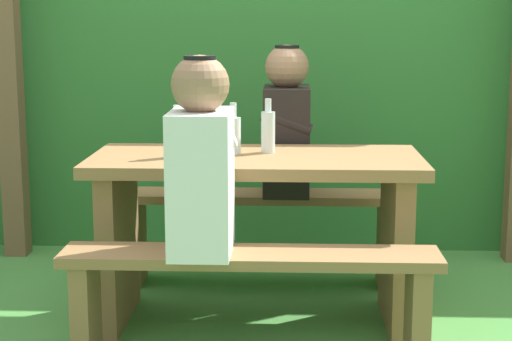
{
  "coord_description": "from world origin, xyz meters",
  "views": [
    {
      "loc": [
        0.14,
        -3.47,
        1.32
      ],
      "look_at": [
        0.0,
        0.0,
        0.67
      ],
      "focal_mm": 58.48,
      "sensor_mm": 36.0,
      "label": 1
    }
  ],
  "objects_px": {
    "person_white_shirt": "(201,163)",
    "bottle_left": "(177,135)",
    "bench_far": "(260,219)",
    "cell_phone": "(189,160)",
    "picnic_table": "(256,210)",
    "bench_near": "(250,287)",
    "person_black_coat": "(287,126)",
    "bottle_right": "(268,131)",
    "drinking_glass": "(227,140)",
    "bottle_center": "(233,134)"
  },
  "relations": [
    {
      "from": "bench_near",
      "to": "bottle_right",
      "type": "bearing_deg",
      "value": 85.37
    },
    {
      "from": "bench_near",
      "to": "person_white_shirt",
      "type": "xyz_separation_m",
      "value": [
        -0.18,
        0.0,
        0.47
      ]
    },
    {
      "from": "picnic_table",
      "to": "cell_phone",
      "type": "distance_m",
      "value": 0.39
    },
    {
      "from": "bench_far",
      "to": "person_white_shirt",
      "type": "height_order",
      "value": "person_white_shirt"
    },
    {
      "from": "bench_far",
      "to": "person_black_coat",
      "type": "height_order",
      "value": "person_black_coat"
    },
    {
      "from": "bottle_center",
      "to": "bottle_left",
      "type": "bearing_deg",
      "value": -156.59
    },
    {
      "from": "bench_far",
      "to": "cell_phone",
      "type": "distance_m",
      "value": 0.83
    },
    {
      "from": "drinking_glass",
      "to": "bottle_left",
      "type": "height_order",
      "value": "bottle_left"
    },
    {
      "from": "drinking_glass",
      "to": "bottle_left",
      "type": "bearing_deg",
      "value": -137.86
    },
    {
      "from": "picnic_table",
      "to": "bench_near",
      "type": "xyz_separation_m",
      "value": [
        0.0,
        -0.52,
        -0.17
      ]
    },
    {
      "from": "bench_near",
      "to": "bottle_center",
      "type": "xyz_separation_m",
      "value": [
        -0.1,
        0.56,
        0.49
      ]
    },
    {
      "from": "bench_near",
      "to": "bottle_left",
      "type": "relative_size",
      "value": 6.38
    },
    {
      "from": "person_white_shirt",
      "to": "bottle_left",
      "type": "distance_m",
      "value": 0.49
    },
    {
      "from": "drinking_glass",
      "to": "picnic_table",
      "type": "bearing_deg",
      "value": -42.92
    },
    {
      "from": "bottle_left",
      "to": "cell_phone",
      "type": "bearing_deg",
      "value": -57.61
    },
    {
      "from": "bottle_left",
      "to": "person_white_shirt",
      "type": "bearing_deg",
      "value": -71.98
    },
    {
      "from": "bottle_right",
      "to": "person_white_shirt",
      "type": "bearing_deg",
      "value": -110.72
    },
    {
      "from": "picnic_table",
      "to": "bottle_right",
      "type": "distance_m",
      "value": 0.35
    },
    {
      "from": "bench_far",
      "to": "bottle_left",
      "type": "height_order",
      "value": "bottle_left"
    },
    {
      "from": "bottle_center",
      "to": "drinking_glass",
      "type": "bearing_deg",
      "value": 111.8
    },
    {
      "from": "cell_phone",
      "to": "drinking_glass",
      "type": "bearing_deg",
      "value": 52.71
    },
    {
      "from": "bench_near",
      "to": "bottle_center",
      "type": "bearing_deg",
      "value": 99.96
    },
    {
      "from": "bench_far",
      "to": "cell_phone",
      "type": "xyz_separation_m",
      "value": [
        -0.27,
        -0.67,
        0.41
      ]
    },
    {
      "from": "bottle_center",
      "to": "bottle_right",
      "type": "bearing_deg",
      "value": 14.54
    },
    {
      "from": "picnic_table",
      "to": "person_white_shirt",
      "type": "distance_m",
      "value": 0.62
    },
    {
      "from": "person_black_coat",
      "to": "cell_phone",
      "type": "distance_m",
      "value": 0.78
    },
    {
      "from": "bench_far",
      "to": "picnic_table",
      "type": "bearing_deg",
      "value": -90.0
    },
    {
      "from": "person_white_shirt",
      "to": "drinking_glass",
      "type": "distance_m",
      "value": 0.64
    },
    {
      "from": "person_black_coat",
      "to": "bottle_left",
      "type": "distance_m",
      "value": 0.73
    },
    {
      "from": "bench_near",
      "to": "cell_phone",
      "type": "bearing_deg",
      "value": 125.9
    },
    {
      "from": "cell_phone",
      "to": "bench_near",
      "type": "bearing_deg",
      "value": -64.98
    },
    {
      "from": "drinking_glass",
      "to": "bottle_right",
      "type": "relative_size",
      "value": 0.4
    },
    {
      "from": "bench_far",
      "to": "cell_phone",
      "type": "relative_size",
      "value": 10.0
    },
    {
      "from": "person_black_coat",
      "to": "bench_near",
      "type": "bearing_deg",
      "value": -96.96
    },
    {
      "from": "drinking_glass",
      "to": "bottle_right",
      "type": "bearing_deg",
      "value": -12.85
    },
    {
      "from": "picnic_table",
      "to": "person_black_coat",
      "type": "xyz_separation_m",
      "value": [
        0.13,
        0.52,
        0.3
      ]
    },
    {
      "from": "person_white_shirt",
      "to": "bottle_center",
      "type": "bearing_deg",
      "value": 82.01
    },
    {
      "from": "bench_near",
      "to": "cell_phone",
      "type": "distance_m",
      "value": 0.61
    },
    {
      "from": "person_white_shirt",
      "to": "person_black_coat",
      "type": "height_order",
      "value": "same"
    },
    {
      "from": "person_white_shirt",
      "to": "cell_phone",
      "type": "distance_m",
      "value": 0.38
    },
    {
      "from": "picnic_table",
      "to": "drinking_glass",
      "type": "xyz_separation_m",
      "value": [
        -0.13,
        0.12,
        0.28
      ]
    },
    {
      "from": "bottle_left",
      "to": "cell_phone",
      "type": "distance_m",
      "value": 0.14
    },
    {
      "from": "picnic_table",
      "to": "drinking_glass",
      "type": "relative_size",
      "value": 15.11
    },
    {
      "from": "person_white_shirt",
      "to": "bottle_right",
      "type": "bearing_deg",
      "value": 69.28
    },
    {
      "from": "person_white_shirt",
      "to": "bottle_left",
      "type": "xyz_separation_m",
      "value": [
        -0.15,
        0.46,
        0.03
      ]
    },
    {
      "from": "person_black_coat",
      "to": "bottle_center",
      "type": "xyz_separation_m",
      "value": [
        -0.23,
        -0.48,
        0.03
      ]
    },
    {
      "from": "bottle_right",
      "to": "bottle_left",
      "type": "bearing_deg",
      "value": -159.96
    },
    {
      "from": "picnic_table",
      "to": "bottle_right",
      "type": "height_order",
      "value": "bottle_right"
    },
    {
      "from": "bottle_left",
      "to": "bottle_right",
      "type": "bearing_deg",
      "value": 20.04
    },
    {
      "from": "bench_near",
      "to": "person_white_shirt",
      "type": "relative_size",
      "value": 1.95
    }
  ]
}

